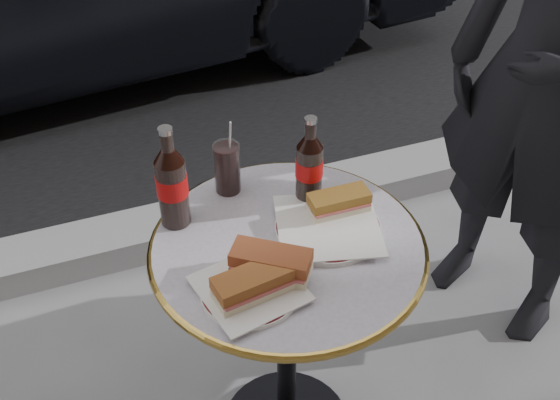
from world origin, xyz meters
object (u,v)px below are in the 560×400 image
object	(u,v)px
plate_left	(250,291)
cola_glass	(227,168)
bistro_table	(287,349)
plate_right	(328,228)
cola_bottle_left	(171,177)
pedestrian	(556,78)
cola_bottle_right	(309,161)

from	to	relation	value
plate_left	cola_glass	distance (m)	0.35
bistro_table	plate_right	size ratio (longest dim) A/B	3.05
cola_bottle_left	pedestrian	world-z (taller)	pedestrian
plate_right	pedestrian	xyz separation A→B (m)	(0.75, 0.22, 0.12)
bistro_table	pedestrian	world-z (taller)	pedestrian
cola_bottle_right	pedestrian	world-z (taller)	pedestrian
plate_left	bistro_table	bearing A→B (deg)	40.86
plate_left	cola_bottle_left	bearing A→B (deg)	107.95
bistro_table	plate_right	distance (m)	0.39
bistro_table	cola_bottle_left	world-z (taller)	cola_bottle_left
plate_right	cola_bottle_right	bearing A→B (deg)	90.33
bistro_table	cola_bottle_left	xyz separation A→B (m)	(-0.21, 0.16, 0.49)
plate_left	pedestrian	xyz separation A→B (m)	(0.98, 0.34, 0.12)
plate_left	cola_bottle_left	xyz separation A→B (m)	(-0.09, 0.27, 0.12)
cola_bottle_left	plate_right	bearing A→B (deg)	-25.72
plate_right	cola_glass	distance (m)	0.28
cola_glass	pedestrian	bearing A→B (deg)	-0.06
plate_left	cola_glass	world-z (taller)	cola_glass
bistro_table	pedestrian	distance (m)	1.01
cola_glass	plate_left	bearing A→B (deg)	-99.86
cola_glass	bistro_table	bearing A→B (deg)	-73.96
plate_right	pedestrian	bearing A→B (deg)	16.25
cola_bottle_right	plate_right	bearing A→B (deg)	-89.67
plate_right	pedestrian	distance (m)	0.79
cola_bottle_left	cola_glass	xyz separation A→B (m)	(0.15, 0.07, -0.06)
bistro_table	cola_bottle_right	bearing A→B (deg)	51.61
cola_bottle_right	pedestrian	xyz separation A→B (m)	(0.75, 0.10, 0.01)
cola_bottle_left	bistro_table	bearing A→B (deg)	-37.21
plate_left	plate_right	world-z (taller)	plate_right
cola_bottle_right	plate_left	bearing A→B (deg)	-133.84
cola_glass	pedestrian	distance (m)	0.92
plate_left	cola_bottle_left	size ratio (longest dim) A/B	0.80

